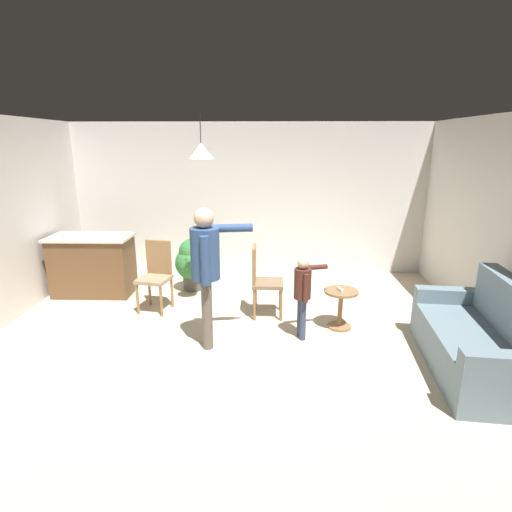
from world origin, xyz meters
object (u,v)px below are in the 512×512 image
at_px(person_adult, 207,263).
at_px(spare_remote_on_table, 340,289).
at_px(couch_floral, 480,342).
at_px(person_child, 303,289).
at_px(kitchen_counter, 93,265).
at_px(potted_plant_corner, 192,262).
at_px(dining_chair_near_wall, 263,278).
at_px(dining_chair_by_counter, 156,273).
at_px(side_table_by_couch, 340,304).

distance_m(person_adult, spare_remote_on_table, 1.77).
xyz_separation_m(couch_floral, person_child, (-1.80, 0.71, 0.32)).
distance_m(kitchen_counter, potted_plant_corner, 1.56).
relative_size(couch_floral, spare_remote_on_table, 14.47).
bearing_deg(dining_chair_near_wall, potted_plant_corner, -130.69).
distance_m(dining_chair_near_wall, potted_plant_corner, 1.55).
bearing_deg(potted_plant_corner, couch_floral, -34.85).
height_order(person_adult, dining_chair_by_counter, person_adult).
relative_size(kitchen_counter, spare_remote_on_table, 9.69).
relative_size(side_table_by_couch, person_adult, 0.31).
bearing_deg(person_adult, person_child, 93.08).
distance_m(kitchen_counter, dining_chair_by_counter, 1.31).
bearing_deg(dining_chair_by_counter, side_table_by_couch, 178.88).
bearing_deg(couch_floral, side_table_by_couch, 57.94).
xyz_separation_m(dining_chair_by_counter, potted_plant_corner, (0.37, 0.83, -0.07)).
bearing_deg(dining_chair_near_wall, spare_remote_on_table, 69.33).
bearing_deg(potted_plant_corner, kitchen_counter, -171.00).
xyz_separation_m(person_child, potted_plant_corner, (-1.66, 1.70, -0.18)).
height_order(kitchen_counter, spare_remote_on_table, kitchen_counter).
xyz_separation_m(kitchen_counter, dining_chair_near_wall, (2.70, -0.78, 0.07)).
bearing_deg(side_table_by_couch, kitchen_counter, 162.72).
distance_m(person_adult, potted_plant_corner, 2.06).
distance_m(couch_floral, side_table_by_couch, 1.63).
height_order(person_child, potted_plant_corner, person_child).
bearing_deg(spare_remote_on_table, dining_chair_by_counter, 166.90).
xyz_separation_m(kitchen_counter, spare_remote_on_table, (3.70, -1.17, 0.06)).
bearing_deg(person_adult, couch_floral, 72.80).
xyz_separation_m(person_adult, spare_remote_on_table, (1.63, 0.49, -0.49)).
height_order(couch_floral, side_table_by_couch, couch_floral).
bearing_deg(kitchen_counter, potted_plant_corner, 9.00).
bearing_deg(person_adult, potted_plant_corner, -172.02).
bearing_deg(person_child, dining_chair_near_wall, -157.08).
height_order(dining_chair_by_counter, potted_plant_corner, dining_chair_by_counter).
relative_size(kitchen_counter, person_adult, 0.76).
bearing_deg(potted_plant_corner, person_adult, -74.53).
xyz_separation_m(person_child, dining_chair_by_counter, (-2.03, 0.87, -0.10)).
distance_m(person_child, spare_remote_on_table, 0.58).
bearing_deg(person_child, potted_plant_corner, -149.34).
height_order(side_table_by_couch, person_child, person_child).
distance_m(side_table_by_couch, potted_plant_corner, 2.59).
bearing_deg(couch_floral, dining_chair_by_counter, 73.70).
height_order(side_table_by_couch, spare_remote_on_table, spare_remote_on_table).
relative_size(couch_floral, person_adult, 1.13).
bearing_deg(kitchen_counter, person_child, -24.42).
bearing_deg(kitchen_counter, dining_chair_near_wall, -16.11).
distance_m(kitchen_counter, dining_chair_near_wall, 2.81).
bearing_deg(kitchen_counter, spare_remote_on_table, -17.59).
bearing_deg(potted_plant_corner, dining_chair_near_wall, -41.45).
height_order(kitchen_counter, potted_plant_corner, kitchen_counter).
bearing_deg(person_child, kitchen_counter, -128.13).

